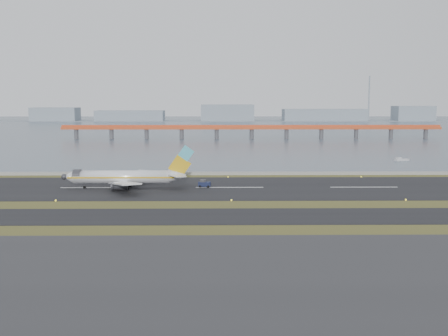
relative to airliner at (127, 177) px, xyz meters
The scene contains 11 objects.
ground 41.75m from the airliner, 43.62° to the right, with size 1000.00×1000.00×0.00m, color #3A4418.
apron_strip 89.02m from the airliner, 70.21° to the right, with size 1000.00×50.00×0.10m, color #2E2E30.
taxiway_strip 50.75m from the airliner, 53.49° to the right, with size 1000.00×18.00×0.10m, color black.
runway_strip 30.34m from the airliner, ahead, with size 1000.00×45.00×0.10m, color black.
seawall 43.54m from the airliner, 46.09° to the left, with size 1000.00×2.50×1.00m, color gray.
bay_water 432.36m from the airliner, 86.00° to the left, with size 1400.00×800.00×1.30m, color #445362.
red_pier 226.94m from the airliner, 77.24° to the left, with size 260.00×5.00×10.20m.
far_shoreline 592.92m from the airliner, 85.77° to the left, with size 1400.00×80.00×60.50m.
airliner is the anchor object (origin of this frame).
pushback_tug 22.82m from the airliner, ahead, with size 3.77×2.45×2.30m.
workboat_near 130.92m from the airliner, 35.94° to the left, with size 7.02×4.54×1.63m.
Camera 1 is at (-3.63, -134.44, 25.28)m, focal length 45.00 mm.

